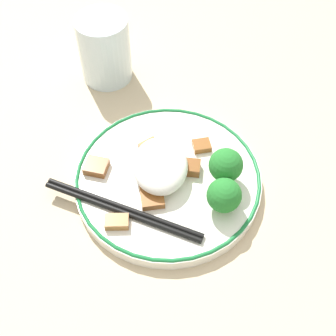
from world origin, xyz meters
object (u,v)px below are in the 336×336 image
object	(u,v)px
broccoli_back_left	(224,196)
chopsticks	(122,210)
broccoli_back_center	(226,165)
drinking_glass	(105,49)
plate	(168,180)

from	to	relation	value
broccoli_back_left	chopsticks	size ratio (longest dim) A/B	0.24
chopsticks	broccoli_back_center	bearing A→B (deg)	-72.37
broccoli_back_center	drinking_glass	world-z (taller)	drinking_glass
broccoli_back_left	chopsticks	world-z (taller)	broccoli_back_left
broccoli_back_left	chopsticks	xyz separation A→B (m)	(-0.00, 0.13, -0.02)
broccoli_back_center	drinking_glass	bearing A→B (deg)	35.26
plate	drinking_glass	distance (m)	0.24
drinking_glass	plate	bearing A→B (deg)	-158.16
drinking_glass	chopsticks	bearing A→B (deg)	-173.98
drinking_glass	broccoli_back_left	bearing A→B (deg)	-150.11
plate	broccoli_back_center	bearing A→B (deg)	-96.14
broccoli_back_center	drinking_glass	distance (m)	0.28
plate	broccoli_back_center	xyz separation A→B (m)	(-0.01, -0.07, 0.04)
plate	chopsticks	bearing A→B (deg)	129.93
chopsticks	plate	bearing A→B (deg)	-50.07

